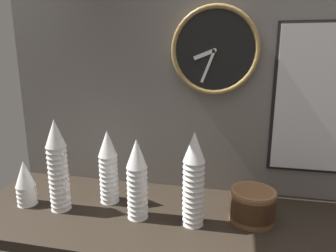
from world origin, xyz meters
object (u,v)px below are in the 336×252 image
Objects in this scene: cup_stack_center at (137,179)px; bowl_stack_right at (252,204)px; cup_stack_center_right at (194,179)px; cup_stack_center_left at (108,167)px; menu_board at (326,100)px; cup_stack_left at (58,165)px; wall_clock at (215,50)px; cup_stack_far_left at (25,183)px.

bowl_stack_right is at bearing 9.00° from cup_stack_center.
cup_stack_center_right is (0.21, -0.00, 0.02)m from cup_stack_center.
cup_stack_center_left is 0.51× the size of menu_board.
cup_stack_left is 0.76m from wall_clock.
cup_stack_center reaches higher than bowl_stack_right.
cup_stack_center_left is at bearing -166.76° from menu_board.
cup_stack_center is 1.64× the size of cup_stack_far_left.
cup_stack_center_right reaches higher than cup_stack_far_left.
menu_board reaches higher than bowl_stack_right.
cup_stack_left is 0.61× the size of menu_board.
bowl_stack_right is (0.56, -0.03, -0.09)m from cup_stack_center_left.
cup_stack_far_left is at bearing -163.28° from cup_stack_center_left.
cup_stack_center is 0.59m from wall_clock.
menu_board is at bearing 14.22° from cup_stack_far_left.
bowl_stack_right is (0.41, 0.07, -0.09)m from cup_stack_center.
cup_stack_left is 1.06m from menu_board.
cup_stack_center reaches higher than cup_stack_far_left.
cup_stack_left is 0.74m from bowl_stack_right.
wall_clock is at bearing 25.23° from cup_stack_center_left.
cup_stack_center is 0.47m from cup_stack_far_left.
cup_stack_left reaches higher than cup_stack_center_left.
menu_board is at bearing 40.11° from bowl_stack_right.
cup_stack_left reaches higher than bowl_stack_right.
cup_stack_left is at bearing -148.38° from cup_stack_center_left.
bowl_stack_right is at bearing 5.57° from cup_stack_left.
cup_stack_far_left is 0.33m from cup_stack_center_left.
cup_stack_far_left is 0.54× the size of cup_stack_center_right.
bowl_stack_right is (0.72, 0.07, -0.12)m from cup_stack_left.
cup_stack_center is 0.18m from cup_stack_center_left.
cup_stack_far_left is 0.61× the size of cup_stack_center_left.
cup_stack_center_left reaches higher than cup_stack_far_left.
menu_board reaches higher than cup_stack_center.
wall_clock is (0.40, 0.19, 0.45)m from cup_stack_center_left.
menu_board reaches higher than cup_stack_far_left.
cup_stack_center is at bearing -156.89° from menu_board.
cup_stack_center is at bearing -171.00° from bowl_stack_right.
cup_stack_center_left is at bearing 16.72° from cup_stack_far_left.
bowl_stack_right is at bearing -139.89° from menu_board.
cup_stack_center_left is 0.84× the size of cup_stack_left.
wall_clock reaches higher than cup_stack_far_left.
cup_stack_center_left is 0.89× the size of cup_stack_center_right.
cup_stack_center_right is 0.57× the size of menu_board.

